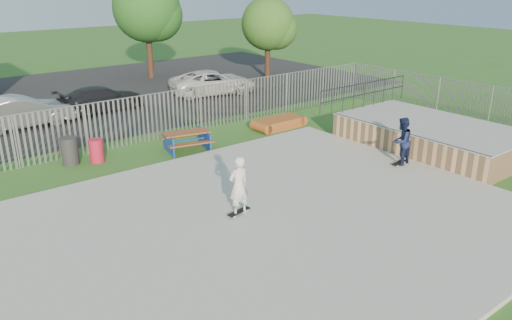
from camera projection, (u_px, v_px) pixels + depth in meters
ground at (264, 226)px, 14.06m from camera, size 120.00×120.00×0.00m
concrete_slab at (264, 223)px, 14.04m from camera, size 15.00×12.00×0.15m
quarter_pipe at (430, 136)px, 20.14m from camera, size 5.50×7.05×2.19m
fence at (205, 145)px, 17.68m from camera, size 26.04×16.02×2.00m
picnic_table at (187, 141)px, 20.03m from camera, size 2.10×1.85×0.77m
funbox at (279, 123)px, 23.07m from camera, size 2.21×1.12×0.44m
trash_bin_red at (96, 151)px, 18.75m from camera, size 0.53×0.53×0.89m
trash_bin_grey at (70, 151)px, 18.48m from camera, size 0.62×0.62×1.04m
parking_lot at (52, 101)px, 28.07m from camera, size 40.00×18.00×0.02m
car_silver at (22, 112)px, 22.80m from camera, size 4.61×1.85×1.49m
car_dark at (101, 99)px, 25.67m from camera, size 4.64×2.29×1.30m
car_white at (213, 82)px, 29.37m from camera, size 5.47×3.47×1.41m
tree_mid at (146, 8)px, 32.83m from camera, size 4.43×4.43×6.84m
tree_right at (268, 24)px, 33.02m from camera, size 3.50×3.50×5.40m
skateboard_a at (399, 163)px, 18.23m from camera, size 0.82×0.31×0.08m
skateboard_b at (239, 212)px, 14.43m from camera, size 0.82×0.35×0.08m
skater_navy at (401, 141)px, 17.94m from camera, size 0.94×0.78×1.76m
skater_white at (239, 186)px, 14.14m from camera, size 0.65×0.43×1.76m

